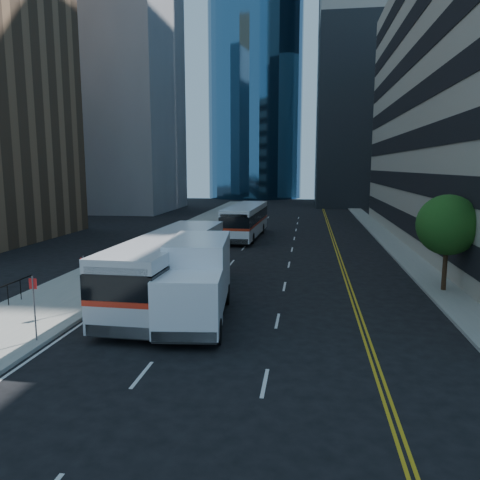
{
  "coord_description": "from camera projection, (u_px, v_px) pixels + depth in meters",
  "views": [
    {
      "loc": [
        1.72,
        -17.68,
        6.67
      ],
      "look_at": [
        -1.84,
        6.71,
        2.8
      ],
      "focal_mm": 35.0,
      "sensor_mm": 36.0,
      "label": 1
    }
  ],
  "objects": [
    {
      "name": "ground",
      "position": [
        261.0,
        337.0,
        18.56
      ],
      "size": [
        160.0,
        160.0,
        0.0
      ],
      "primitive_type": "plane",
      "color": "black",
      "rests_on": "ground"
    },
    {
      "name": "sidewalk_west",
      "position": [
        178.0,
        237.0,
        44.49
      ],
      "size": [
        5.0,
        90.0,
        0.15
      ],
      "primitive_type": "cube",
      "color": "gray",
      "rests_on": "ground"
    },
    {
      "name": "sidewalk_east",
      "position": [
        390.0,
        241.0,
        41.7
      ],
      "size": [
        2.0,
        90.0,
        0.15
      ],
      "primitive_type": "cube",
      "color": "gray",
      "rests_on": "ground"
    },
    {
      "name": "office_tower_north",
      "position": [
        406.0,
        32.0,
        81.71
      ],
      "size": [
        30.0,
        28.0,
        60.0
      ],
      "primitive_type": "cube",
      "color": "gray",
      "rests_on": "ground"
    },
    {
      "name": "glass_tower",
      "position": [
        256.0,
        4.0,
        96.87
      ],
      "size": [
        20.0,
        20.0,
        80.0
      ],
      "primitive_type": "cylinder",
      "color": "#2C5476",
      "rests_on": "ground"
    },
    {
      "name": "midrise_west",
      "position": [
        112.0,
        94.0,
        70.67
      ],
      "size": [
        18.0,
        18.0,
        35.0
      ],
      "primitive_type": "cube",
      "color": "gray",
      "rests_on": "ground"
    },
    {
      "name": "street_tree",
      "position": [
        448.0,
        225.0,
        24.53
      ],
      "size": [
        3.2,
        3.2,
        5.1
      ],
      "color": "#332114",
      "rests_on": "sidewalk_east"
    },
    {
      "name": "bus_front",
      "position": [
        170.0,
        265.0,
        23.38
      ],
      "size": [
        3.05,
        12.86,
        3.3
      ],
      "rotation": [
        0.0,
        0.0,
        -0.02
      ],
      "color": "silver",
      "rests_on": "ground"
    },
    {
      "name": "bus_rear",
      "position": [
        246.0,
        220.0,
        44.21
      ],
      "size": [
        3.0,
        11.95,
        3.06
      ],
      "rotation": [
        0.0,
        0.0,
        -0.04
      ],
      "color": "white",
      "rests_on": "ground"
    },
    {
      "name": "box_truck",
      "position": [
        197.0,
        279.0,
        20.34
      ],
      "size": [
        3.27,
        7.5,
        3.48
      ],
      "rotation": [
        0.0,
        0.0,
        0.11
      ],
      "color": "white",
      "rests_on": "ground"
    }
  ]
}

